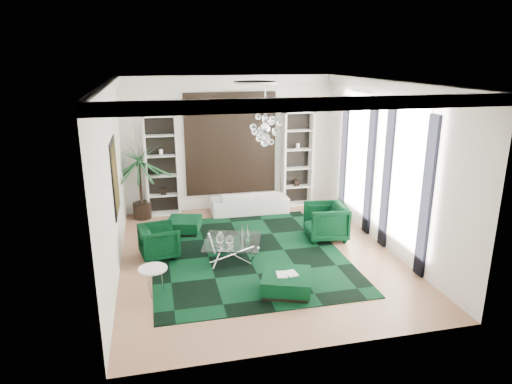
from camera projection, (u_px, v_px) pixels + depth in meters
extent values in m
cube|color=#A47457|center=(258.00, 256.00, 10.25)|extent=(6.00, 7.00, 0.02)
cube|color=white|center=(259.00, 81.00, 9.15)|extent=(6.00, 7.00, 0.02)
cube|color=white|center=(230.00, 144.00, 12.97)|extent=(6.00, 0.02, 3.80)
cube|color=white|center=(316.00, 234.00, 6.42)|extent=(6.00, 0.02, 3.80)
cube|color=white|center=(111.00, 182.00, 9.05)|extent=(0.02, 7.00, 3.80)
cube|color=white|center=(387.00, 166.00, 10.34)|extent=(0.02, 7.00, 3.80)
cylinder|color=white|center=(255.00, 83.00, 9.44)|extent=(0.90, 0.90, 0.05)
cube|color=black|center=(231.00, 144.00, 12.92)|extent=(2.50, 0.06, 2.80)
cube|color=black|center=(115.00, 177.00, 9.63)|extent=(0.04, 1.30, 1.60)
cube|color=white|center=(408.00, 176.00, 9.50)|extent=(0.03, 1.10, 2.90)
cube|color=black|center=(427.00, 198.00, 8.84)|extent=(0.07, 0.30, 3.25)
cube|color=black|center=(387.00, 178.00, 10.29)|extent=(0.07, 0.30, 3.25)
cube|color=white|center=(358.00, 153.00, 11.74)|extent=(0.03, 1.10, 2.90)
cube|color=black|center=(370.00, 169.00, 11.08)|extent=(0.07, 0.30, 3.25)
cube|color=black|center=(344.00, 156.00, 12.53)|extent=(0.07, 0.30, 3.25)
cube|color=black|center=(247.00, 254.00, 10.31)|extent=(4.20, 5.00, 0.02)
imported|color=silver|center=(249.00, 202.00, 12.97)|extent=(2.18, 0.88, 0.63)
imported|color=black|center=(159.00, 241.00, 10.07)|extent=(0.94, 0.92, 0.74)
imported|color=black|center=(326.00, 222.00, 11.08)|extent=(1.06, 1.03, 0.87)
cube|color=black|center=(184.00, 226.00, 11.53)|extent=(0.98, 0.98, 0.36)
cube|color=black|center=(286.00, 283.00, 8.62)|extent=(1.15, 1.15, 0.36)
cube|color=white|center=(287.00, 274.00, 8.57)|extent=(0.40, 0.27, 0.03)
cylinder|color=white|center=(154.00, 281.00, 8.52)|extent=(0.59, 0.59, 0.52)
imported|color=#1B522A|center=(248.00, 239.00, 9.79)|extent=(0.13, 0.11, 0.22)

